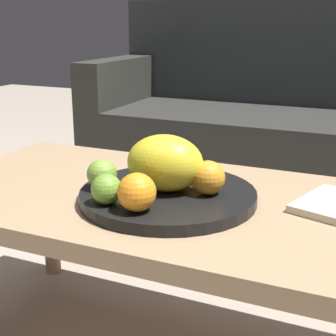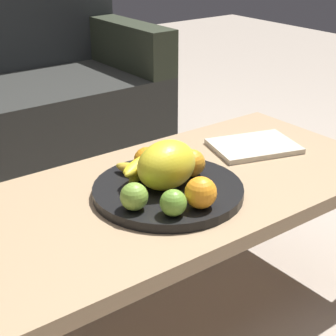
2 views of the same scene
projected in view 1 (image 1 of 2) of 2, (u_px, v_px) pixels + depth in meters
name	position (u px, v px, depth m)	size (l,w,h in m)	color
coffee_table	(187.00, 218.00, 1.11)	(1.24, 0.58, 0.43)	tan
couch	(274.00, 131.00, 2.34)	(1.70, 0.70, 0.90)	#2A2A28
fruit_bowl	(168.00, 196.00, 1.08)	(0.38, 0.38, 0.03)	black
melon_large_front	(165.00, 163.00, 1.06)	(0.16, 0.12, 0.12)	yellow
orange_front	(188.00, 163.00, 1.15)	(0.07, 0.07, 0.07)	orange
orange_left	(137.00, 192.00, 0.95)	(0.08, 0.08, 0.08)	orange
orange_right	(208.00, 178.00, 1.04)	(0.07, 0.07, 0.07)	orange
apple_front	(102.00, 174.00, 1.07)	(0.07, 0.07, 0.07)	#7CA63B
apple_left	(106.00, 189.00, 0.99)	(0.06, 0.06, 0.06)	#6B9E33
banana_bunch	(172.00, 167.00, 1.14)	(0.17, 0.16, 0.06)	gold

